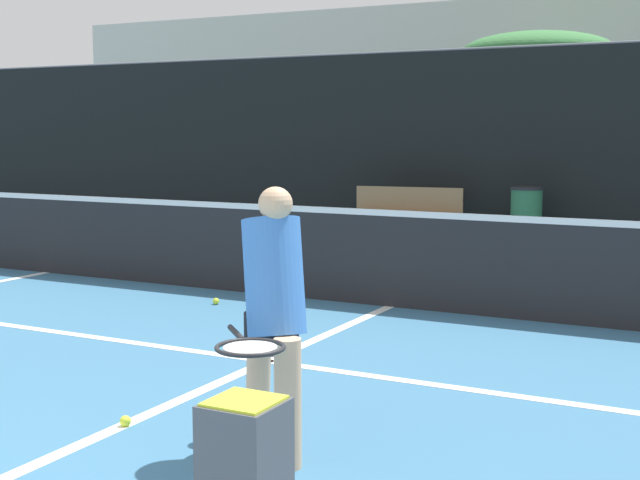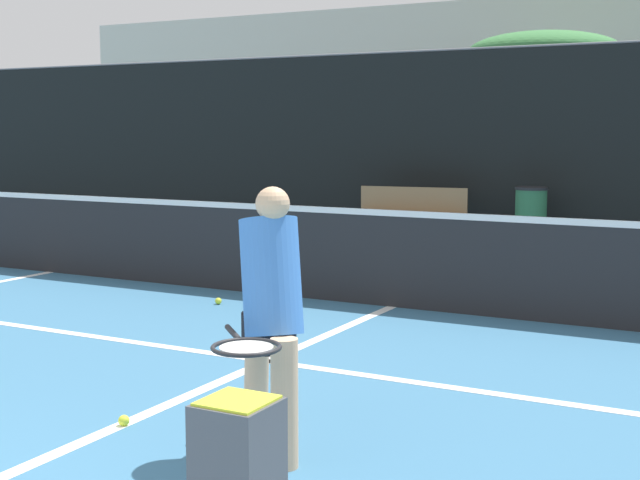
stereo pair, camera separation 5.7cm
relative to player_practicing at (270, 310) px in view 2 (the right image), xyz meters
The scene contains 11 objects.
court_service_line 2.00m from the player_practicing, 122.06° to the left, with size 8.25×0.10×0.01m, color white.
court_center_mark 1.54m from the player_practicing, 137.20° to the left, with size 0.10×5.99×0.01m, color white.
net 4.03m from the player_practicing, 104.07° to the left, with size 11.09×0.09×1.07m.
fence_back 9.20m from the player_practicing, 96.12° to the left, with size 24.00×0.06×2.94m.
player_practicing is the anchor object (origin of this frame).
tennis_ball_scattered_1 1.21m from the player_practicing, behind, with size 0.07×0.07×0.07m, color #D1E033.
tennis_ball_scattered_3 4.16m from the player_practicing, 128.53° to the left, with size 0.07×0.07×0.07m, color #D1E033.
courtside_bench 8.77m from the player_practicing, 107.33° to the left, with size 1.68×0.59×0.86m.
trash_bin 8.62m from the player_practicing, 95.76° to the left, with size 0.46×0.46×0.91m.
parked_car 12.69m from the player_practicing, 107.04° to the left, with size 1.62×4.40×1.38m.
tree_mid 17.03m from the player_practicing, 99.48° to the left, with size 3.44×3.44×3.93m.
Camera 2 is at (3.41, -1.37, 1.73)m, focal length 50.00 mm.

